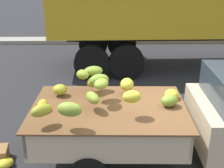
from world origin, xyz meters
name	(u,v)px	position (x,y,z in m)	size (l,w,h in m)	color
ground	(159,152)	(0.00, 0.00, 0.00)	(220.00, 220.00, 0.00)	#28282B
curb_strip	(129,40)	(0.00, 8.75, 0.08)	(80.00, 0.80, 0.16)	gray
pickup_truck	(213,117)	(0.86, -0.26, 0.89)	(4.75, 1.98, 1.70)	#CCB793
fallen_banana_bunch_near_tailgate	(4,164)	(-2.84, -0.44, 0.08)	(0.33, 0.26, 0.17)	gold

